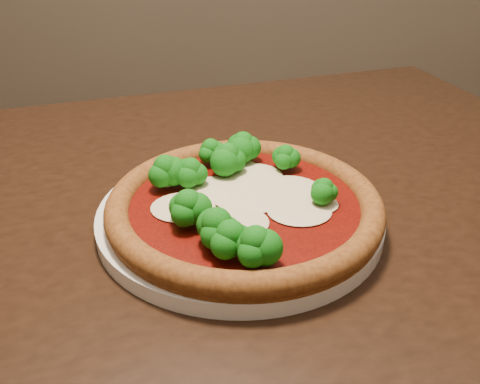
{
  "coord_description": "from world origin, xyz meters",
  "views": [
    {
      "loc": [
        -0.14,
        -0.61,
        1.09
      ],
      "look_at": [
        -0.13,
        -0.09,
        0.79
      ],
      "focal_mm": 40.0,
      "sensor_mm": 36.0,
      "label": 1
    }
  ],
  "objects": [
    {
      "name": "pizza",
      "position": [
        -0.13,
        -0.1,
        0.78
      ],
      "size": [
        0.31,
        0.31,
        0.06
      ],
      "rotation": [
        0.0,
        0.0,
        0.01
      ],
      "color": "brown",
      "rests_on": "plate"
    },
    {
      "name": "dining_table",
      "position": [
        -0.2,
        -0.06,
        0.66
      ],
      "size": [
        1.41,
        1.16,
        0.75
      ],
      "rotation": [
        0.0,
        0.0,
        0.29
      ],
      "color": "black",
      "rests_on": "floor"
    },
    {
      "name": "plate",
      "position": [
        -0.13,
        -0.09,
        0.76
      ],
      "size": [
        0.33,
        0.33,
        0.02
      ],
      "primitive_type": "cylinder",
      "color": "white",
      "rests_on": "dining_table"
    }
  ]
}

